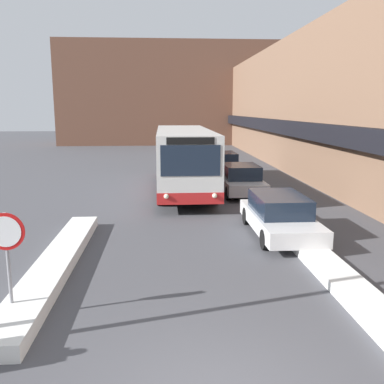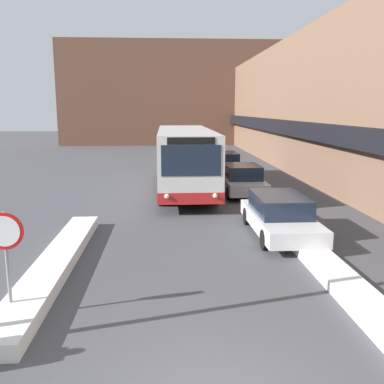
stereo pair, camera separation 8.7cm
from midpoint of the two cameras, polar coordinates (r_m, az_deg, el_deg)
name	(u,v)px [view 1 (the left image)]	position (r m, az deg, el deg)	size (l,w,h in m)	color
building_row_right	(318,106)	(31.22, 16.32, 10.98)	(5.50, 60.00, 8.92)	brown
building_backdrop_far	(168,94)	(54.49, -3.29, 12.88)	(26.00, 8.00, 12.06)	brown
snow_bank_left	(56,263)	(12.14, -17.87, -9.04)	(0.90, 8.74, 0.34)	silver
snow_bank_right	(349,287)	(10.86, 20.03, -11.83)	(0.90, 6.44, 0.26)	silver
city_bus	(184,157)	(22.33, -1.25, 4.65)	(2.71, 11.35, 3.19)	silver
parked_car_front	(279,215)	(14.78, 11.40, -3.01)	(1.88, 4.72, 1.38)	silver
parked_car_middle	(241,180)	(21.62, 6.45, 1.67)	(1.93, 4.33, 1.48)	#B7B7BC
parked_car_back	(224,164)	(27.76, 4.14, 3.76)	(1.80, 4.56, 1.48)	navy
stop_sign	(6,243)	(9.29, -23.76, -6.24)	(0.76, 0.08, 2.23)	gray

